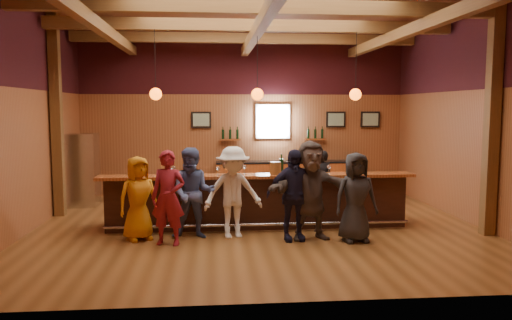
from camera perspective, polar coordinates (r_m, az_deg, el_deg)
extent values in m
plane|color=brown|center=(10.31, 0.15, -7.66)|extent=(9.00, 9.00, 0.00)
cube|color=brown|center=(14.00, -1.35, 5.25)|extent=(9.00, 0.04, 4.50)
cube|color=brown|center=(6.05, 3.64, 4.24)|extent=(9.00, 0.04, 4.50)
cube|color=brown|center=(10.60, -24.94, 4.45)|extent=(0.04, 8.00, 4.50)
cube|color=brown|center=(11.35, 23.48, 4.58)|extent=(0.04, 8.00, 4.50)
cube|color=brown|center=(10.23, 0.16, 17.66)|extent=(9.00, 8.00, 0.04)
cube|color=#330E12|center=(14.04, -1.36, 10.97)|extent=(9.00, 0.01, 1.70)
cube|color=#330E12|center=(10.66, -25.18, 11.99)|extent=(0.01, 8.00, 1.70)
cube|color=#330E12|center=(11.41, 23.69, 11.62)|extent=(0.01, 8.00, 1.70)
cube|color=brown|center=(11.98, -21.84, 4.69)|extent=(0.22, 0.22, 4.50)
cube|color=brown|center=(10.41, 25.39, 4.41)|extent=(0.22, 0.22, 4.50)
cube|color=brown|center=(9.19, 0.76, 17.08)|extent=(8.80, 0.20, 0.25)
cube|color=brown|center=(11.15, -0.33, 15.11)|extent=(8.80, 0.20, 0.25)
cube|color=brown|center=(13.12, -1.08, 13.73)|extent=(8.80, 0.20, 0.25)
cube|color=brown|center=(10.30, -17.25, 14.20)|extent=(0.18, 7.80, 0.22)
cube|color=brown|center=(10.13, 0.16, 14.61)|extent=(0.18, 7.80, 0.22)
cube|color=brown|center=(10.82, 16.67, 13.81)|extent=(0.18, 7.80, 0.22)
cube|color=black|center=(10.19, 0.15, -4.79)|extent=(6.00, 0.60, 1.05)
cube|color=brown|center=(9.93, 0.25, -1.84)|extent=(6.30, 0.50, 0.06)
cube|color=black|center=(10.50, -0.04, -2.26)|extent=(6.00, 0.48, 0.05)
cube|color=black|center=(10.58, -0.04, -4.81)|extent=(6.00, 0.48, 0.90)
cube|color=silver|center=(10.87, 10.53, -2.32)|extent=(0.45, 0.40, 0.14)
cube|color=silver|center=(11.01, 13.04, -2.27)|extent=(0.45, 0.40, 0.14)
cylinder|color=silver|center=(9.86, 0.38, -7.39)|extent=(6.00, 0.06, 0.06)
cube|color=brown|center=(14.00, 3.65, -2.16)|extent=(4.00, 0.50, 0.90)
cube|color=black|center=(13.94, 3.66, -0.23)|extent=(4.00, 0.52, 0.05)
cube|color=silver|center=(14.03, 1.93, 4.43)|extent=(0.95, 0.08, 0.95)
cube|color=white|center=(13.98, 1.96, 4.42)|extent=(0.78, 0.01, 0.78)
cube|color=black|center=(13.92, -6.29, 4.59)|extent=(0.55, 0.04, 0.45)
cube|color=silver|center=(13.89, -6.29, 4.59)|extent=(0.45, 0.01, 0.35)
cube|color=black|center=(14.35, 9.11, 4.59)|extent=(0.55, 0.04, 0.45)
cube|color=silver|center=(14.33, 9.13, 4.59)|extent=(0.45, 0.01, 0.35)
cube|color=black|center=(14.63, 12.92, 4.54)|extent=(0.55, 0.04, 0.45)
cube|color=silver|center=(14.61, 12.95, 4.54)|extent=(0.45, 0.01, 0.35)
cube|color=brown|center=(13.89, -2.96, 2.34)|extent=(0.60, 0.18, 0.04)
cylinder|color=black|center=(13.88, -3.79, 2.95)|extent=(0.07, 0.07, 0.26)
cylinder|color=black|center=(13.88, -2.97, 2.96)|extent=(0.07, 0.07, 0.26)
cylinder|color=black|center=(13.89, -2.14, 2.97)|extent=(0.07, 0.07, 0.26)
cube|color=brown|center=(14.18, 6.78, 2.38)|extent=(0.60, 0.18, 0.04)
cylinder|color=black|center=(14.14, 5.99, 2.99)|extent=(0.07, 0.07, 0.26)
cylinder|color=black|center=(14.18, 6.79, 2.99)|extent=(0.07, 0.07, 0.26)
cylinder|color=black|center=(14.22, 7.58, 2.99)|extent=(0.07, 0.07, 0.26)
cylinder|color=black|center=(10.07, -11.47, 10.96)|extent=(0.01, 0.01, 1.25)
sphere|color=#EA540B|center=(10.03, -11.39, 7.40)|extent=(0.24, 0.24, 0.24)
cylinder|color=black|center=(10.05, 0.16, 11.08)|extent=(0.01, 0.01, 1.25)
sphere|color=#EA540B|center=(10.02, 0.15, 7.52)|extent=(0.24, 0.24, 0.24)
cylinder|color=black|center=(10.43, 11.36, 10.79)|extent=(0.01, 0.01, 1.25)
sphere|color=#EA540B|center=(10.39, 11.29, 7.35)|extent=(0.24, 0.24, 0.24)
cube|color=silver|center=(13.06, -19.18, -1.08)|extent=(0.70, 0.70, 1.80)
imported|color=orange|center=(9.44, -13.29, -4.28)|extent=(0.90, 0.81, 1.55)
imported|color=maroon|center=(8.99, -10.01, -4.27)|extent=(0.70, 0.54, 1.69)
imported|color=#475A8F|center=(9.36, -7.19, -3.78)|extent=(0.88, 0.72, 1.70)
imported|color=white|center=(9.34, -2.64, -3.72)|extent=(1.21, 0.83, 1.72)
imported|color=#191831|center=(9.16, 4.24, -4.02)|extent=(1.03, 0.52, 1.69)
imported|color=#504440|center=(9.26, 6.27, -3.44)|extent=(1.76, 0.76, 1.84)
imported|color=#252628|center=(9.25, 11.33, -4.19)|extent=(0.84, 0.59, 1.63)
imported|color=black|center=(11.73, 7.50, -2.40)|extent=(0.56, 0.40, 1.46)
cylinder|color=brown|center=(9.96, 2.24, -0.92)|extent=(0.23, 0.23, 0.25)
cylinder|color=black|center=(10.12, 2.92, -0.70)|extent=(0.08, 0.08, 0.29)
cylinder|color=black|center=(10.10, 2.93, 0.41)|extent=(0.03, 0.03, 0.10)
cylinder|color=black|center=(10.13, 5.99, -0.88)|extent=(0.07, 0.07, 0.23)
cylinder|color=black|center=(10.12, 6.00, -0.01)|extent=(0.02, 0.02, 0.08)
cylinder|color=silver|center=(9.93, -13.55, -1.80)|extent=(0.07, 0.07, 0.01)
cylinder|color=silver|center=(9.93, -13.56, -1.49)|extent=(0.01, 0.01, 0.10)
sphere|color=silver|center=(9.92, -13.57, -1.02)|extent=(0.08, 0.08, 0.08)
cylinder|color=silver|center=(9.89, -10.11, -1.76)|extent=(0.07, 0.07, 0.01)
cylinder|color=silver|center=(9.89, -10.12, -1.47)|extent=(0.01, 0.01, 0.09)
sphere|color=silver|center=(9.88, -10.13, -1.03)|extent=(0.07, 0.07, 0.07)
cylinder|color=silver|center=(9.93, -9.39, -1.72)|extent=(0.07, 0.07, 0.01)
cylinder|color=silver|center=(9.93, -9.39, -1.39)|extent=(0.01, 0.01, 0.11)
sphere|color=silver|center=(9.92, -9.40, -0.90)|extent=(0.08, 0.08, 0.08)
cylinder|color=silver|center=(9.85, -4.37, -1.72)|extent=(0.07, 0.07, 0.01)
cylinder|color=silver|center=(9.84, -4.37, -1.42)|extent=(0.01, 0.01, 0.10)
sphere|color=silver|center=(9.83, -4.38, -0.96)|extent=(0.08, 0.08, 0.08)
cylinder|color=silver|center=(9.97, -1.32, -1.61)|extent=(0.07, 0.07, 0.01)
cylinder|color=silver|center=(9.96, -1.32, -1.30)|extent=(0.01, 0.01, 0.10)
sphere|color=silver|center=(9.95, -1.32, -0.82)|extent=(0.08, 0.08, 0.08)
cylinder|color=silver|center=(9.94, 3.93, -1.64)|extent=(0.07, 0.07, 0.01)
cylinder|color=silver|center=(9.93, 3.94, -1.32)|extent=(0.01, 0.01, 0.10)
sphere|color=silver|center=(9.92, 3.94, -0.83)|extent=(0.08, 0.08, 0.08)
cylinder|color=silver|center=(10.19, 8.31, -1.51)|extent=(0.07, 0.07, 0.01)
cylinder|color=silver|center=(10.18, 8.31, -1.22)|extent=(0.01, 0.01, 0.10)
sphere|color=silver|center=(10.17, 8.32, -0.77)|extent=(0.08, 0.08, 0.08)
cylinder|color=silver|center=(10.27, 11.45, -1.51)|extent=(0.07, 0.07, 0.01)
cylinder|color=silver|center=(10.26, 11.45, -1.23)|extent=(0.01, 0.01, 0.09)
sphere|color=silver|center=(10.25, 11.46, -0.81)|extent=(0.07, 0.07, 0.07)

